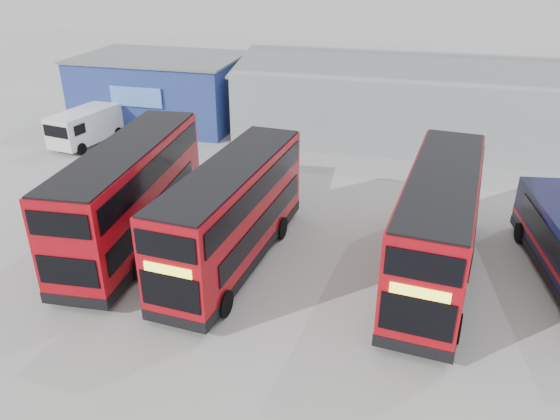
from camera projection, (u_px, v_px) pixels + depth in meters
The scene contains 7 objects.
ground_plane at pixel (275, 257), 24.88m from camera, with size 120.00×120.00×0.00m, color #959591.
office_block at pixel (162, 89), 42.54m from camera, with size 12.30×8.32×5.12m.
maintenance_shed at pixel (454, 101), 39.28m from camera, with size 30.50×12.00×5.89m.
double_decker_left at pixel (131, 197), 24.99m from camera, with size 3.61×11.64×4.85m.
double_decker_centre at pixel (233, 216), 23.52m from camera, with size 3.53×11.07×4.61m.
double_decker_right at pixel (437, 228), 22.28m from camera, with size 3.86×11.54×4.79m.
panel_van at pixel (86, 125), 38.19m from camera, with size 3.14×5.89×2.45m.
Camera 1 is at (5.65, -20.63, 12.89)m, focal length 35.00 mm.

